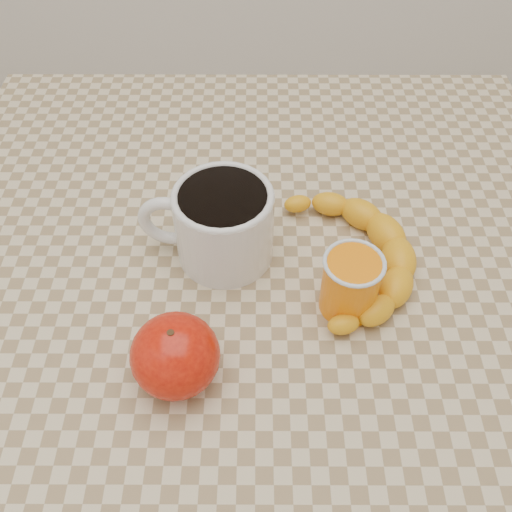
{
  "coord_description": "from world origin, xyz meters",
  "views": [
    {
      "loc": [
        0.0,
        -0.41,
        1.26
      ],
      "look_at": [
        0.0,
        0.0,
        0.77
      ],
      "focal_mm": 40.0,
      "sensor_mm": 36.0,
      "label": 1
    }
  ],
  "objects_px": {
    "coffee_mug": "(221,222)",
    "apple": "(175,355)",
    "orange_juice_glass": "(350,283)",
    "table": "(256,310)",
    "banana": "(352,255)"
  },
  "relations": [
    {
      "from": "orange_juice_glass",
      "to": "banana",
      "type": "bearing_deg",
      "value": 79.97
    },
    {
      "from": "banana",
      "to": "coffee_mug",
      "type": "bearing_deg",
      "value": 169.45
    },
    {
      "from": "orange_juice_glass",
      "to": "table",
      "type": "bearing_deg",
      "value": 151.68
    },
    {
      "from": "apple",
      "to": "banana",
      "type": "xyz_separation_m",
      "value": [
        0.18,
        0.14,
        -0.02
      ]
    },
    {
      "from": "apple",
      "to": "banana",
      "type": "distance_m",
      "value": 0.23
    },
    {
      "from": "table",
      "to": "banana",
      "type": "height_order",
      "value": "banana"
    },
    {
      "from": "table",
      "to": "apple",
      "type": "distance_m",
      "value": 0.2
    },
    {
      "from": "coffee_mug",
      "to": "apple",
      "type": "xyz_separation_m",
      "value": [
        -0.04,
        -0.16,
        -0.01
      ]
    },
    {
      "from": "coffee_mug",
      "to": "banana",
      "type": "xyz_separation_m",
      "value": [
        0.15,
        -0.02,
        -0.03
      ]
    },
    {
      "from": "coffee_mug",
      "to": "orange_juice_glass",
      "type": "bearing_deg",
      "value": -29.05
    },
    {
      "from": "coffee_mug",
      "to": "banana",
      "type": "bearing_deg",
      "value": -8.02
    },
    {
      "from": "table",
      "to": "apple",
      "type": "xyz_separation_m",
      "value": [
        -0.08,
        -0.14,
        0.12
      ]
    },
    {
      "from": "apple",
      "to": "coffee_mug",
      "type": "bearing_deg",
      "value": 77.27
    },
    {
      "from": "table",
      "to": "coffee_mug",
      "type": "relative_size",
      "value": 5.02
    },
    {
      "from": "banana",
      "to": "table",
      "type": "bearing_deg",
      "value": 178.77
    }
  ]
}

